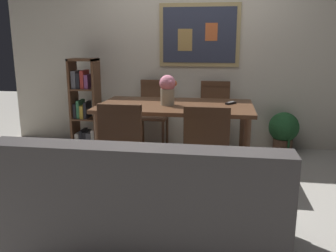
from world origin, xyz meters
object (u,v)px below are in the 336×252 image
bookshelf (85,107)px  dining_chair_near_right (207,147)px  leather_couch (145,211)px  tv_remote (231,103)px  potted_ivy (284,130)px  dining_chair_near_left (124,143)px  dining_chair_far_left (154,109)px  dining_chair_far_right (215,111)px  dining_table (175,112)px  flower_vase (168,89)px

bookshelf → dining_chair_near_right: bearing=-42.4°
leather_couch → tv_remote: bearing=71.7°
potted_ivy → dining_chair_near_left: bearing=-134.2°
dining_chair_far_left → dining_chair_far_right: size_ratio=1.00×
leather_couch → dining_chair_near_left: bearing=114.8°
leather_couch → dining_table: bearing=90.5°
flower_vase → dining_chair_far_left: bearing=110.5°
bookshelf → potted_ivy: bearing=3.3°
dining_chair_far_right → dining_chair_far_left: bearing=178.3°
dining_table → tv_remote: bearing=11.1°
dining_table → flower_vase: (-0.08, -0.05, 0.27)m
leather_couch → flower_vase: (-0.09, 1.60, 0.62)m
dining_table → dining_chair_far_left: bearing=116.1°
dining_chair_far_left → potted_ivy: 1.73m
dining_chair_near_left → leather_couch: bearing=-65.2°
dining_chair_near_left → flower_vase: (0.28, 0.80, 0.39)m
dining_chair_far_right → tv_remote: dining_chair_far_right is taller
dining_chair_far_left → dining_chair_far_right: 0.82m
dining_chair_near_left → dining_chair_far_right: size_ratio=1.00×
dining_chair_near_left → potted_ivy: bearing=45.8°
tv_remote → dining_chair_near_right: bearing=-102.3°
leather_couch → potted_ivy: 2.82m
dining_chair_near_right → potted_ivy: (0.92, 1.71, -0.24)m
dining_chair_far_right → tv_remote: (0.19, -0.69, 0.23)m
dining_table → dining_chair_far_left: 0.94m
dining_chair_near_left → flower_vase: 0.93m
bookshelf → tv_remote: 2.02m
bookshelf → potted_ivy: 2.65m
dining_table → tv_remote: tv_remote is taller
dining_chair_near_left → dining_chair_near_right: bearing=-0.7°
dining_chair_near_left → dining_chair_far_left: (-0.05, 1.68, 0.00)m
dining_table → potted_ivy: size_ratio=3.05×
dining_chair_far_left → dining_chair_near_right: size_ratio=1.00×
tv_remote → flower_vase: bearing=-166.4°
flower_vase → tv_remote: flower_vase is taller
dining_chair_near_left → bookshelf: (-0.97, 1.55, 0.02)m
dining_table → dining_chair_far_left: dining_chair_far_left is taller
dining_chair_near_right → bookshelf: 2.32m
flower_vase → tv_remote: 0.72m
dining_chair_near_right → bookshelf: bookshelf is taller
dining_table → dining_chair_far_left: size_ratio=1.83×
leather_couch → dining_chair_far_left: bearing=99.7°
dining_chair_near_left → dining_chair_far_right: bearing=65.3°
potted_ivy → tv_remote: 1.13m
dining_chair_far_right → dining_chair_near_right: (-0.02, -1.66, 0.00)m
flower_vase → dining_chair_near_right: bearing=-60.0°
dining_chair_near_left → bookshelf: bearing=122.0°
potted_ivy → tv_remote: tv_remote is taller
dining_chair_near_left → dining_chair_near_right: (0.74, -0.01, 0.00)m
dining_chair_far_right → potted_ivy: bearing=3.4°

